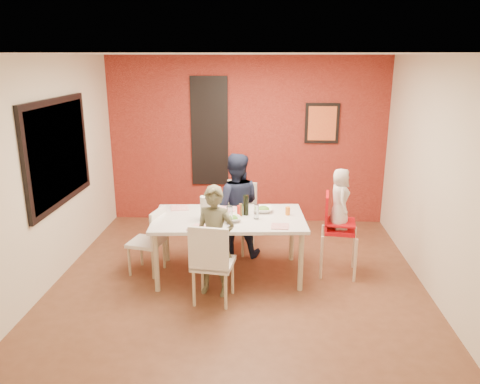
# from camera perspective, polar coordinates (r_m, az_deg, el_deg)

# --- Properties ---
(ground) EXTENTS (4.50, 4.50, 0.00)m
(ground) POSITION_cam_1_polar(r_m,az_deg,el_deg) (5.93, -0.16, -10.61)
(ground) COLOR brown
(ground) RESTS_ON ground
(ceiling) EXTENTS (4.50, 4.50, 0.02)m
(ceiling) POSITION_cam_1_polar(r_m,az_deg,el_deg) (5.29, -0.19, 16.48)
(ceiling) COLOR white
(ceiling) RESTS_ON wall_back
(wall_back) EXTENTS (4.50, 0.02, 2.70)m
(wall_back) POSITION_cam_1_polar(r_m,az_deg,el_deg) (7.65, 0.81, 6.26)
(wall_back) COLOR beige
(wall_back) RESTS_ON ground
(wall_front) EXTENTS (4.50, 0.02, 2.70)m
(wall_front) POSITION_cam_1_polar(r_m,az_deg,el_deg) (3.32, -2.46, -7.36)
(wall_front) COLOR beige
(wall_front) RESTS_ON ground
(wall_left) EXTENTS (0.02, 4.50, 2.70)m
(wall_left) POSITION_cam_1_polar(r_m,az_deg,el_deg) (6.01, -22.12, 2.28)
(wall_left) COLOR beige
(wall_left) RESTS_ON ground
(wall_right) EXTENTS (0.02, 4.50, 2.70)m
(wall_right) POSITION_cam_1_polar(r_m,az_deg,el_deg) (5.78, 22.71, 1.68)
(wall_right) COLOR beige
(wall_right) RESTS_ON ground
(brick_accent_wall) EXTENTS (4.50, 0.02, 2.70)m
(brick_accent_wall) POSITION_cam_1_polar(r_m,az_deg,el_deg) (7.63, 0.81, 6.23)
(brick_accent_wall) COLOR maroon
(brick_accent_wall) RESTS_ON ground
(picture_window_frame) EXTENTS (0.05, 1.70, 1.30)m
(picture_window_frame) POSITION_cam_1_polar(r_m,az_deg,el_deg) (6.14, -21.29, 4.55)
(picture_window_frame) COLOR black
(picture_window_frame) RESTS_ON wall_left
(picture_window_pane) EXTENTS (0.02, 1.55, 1.15)m
(picture_window_pane) POSITION_cam_1_polar(r_m,az_deg,el_deg) (6.13, -21.17, 4.55)
(picture_window_pane) COLOR black
(picture_window_pane) RESTS_ON wall_left
(glassblock_strip) EXTENTS (0.55, 0.03, 1.70)m
(glassblock_strip) POSITION_cam_1_polar(r_m,az_deg,el_deg) (7.64, -3.73, 7.35)
(glassblock_strip) COLOR silver
(glassblock_strip) RESTS_ON wall_back
(glassblock_surround) EXTENTS (0.60, 0.03, 1.76)m
(glassblock_surround) POSITION_cam_1_polar(r_m,az_deg,el_deg) (7.63, -3.74, 7.34)
(glassblock_surround) COLOR black
(glassblock_surround) RESTS_ON wall_back
(art_print_frame) EXTENTS (0.54, 0.03, 0.64)m
(art_print_frame) POSITION_cam_1_polar(r_m,az_deg,el_deg) (7.61, 9.97, 8.25)
(art_print_frame) COLOR black
(art_print_frame) RESTS_ON wall_back
(art_print_canvas) EXTENTS (0.44, 0.01, 0.54)m
(art_print_canvas) POSITION_cam_1_polar(r_m,az_deg,el_deg) (7.60, 9.98, 8.23)
(art_print_canvas) COLOR orange
(art_print_canvas) RESTS_ON wall_back
(dining_table) EXTENTS (1.92, 1.15, 0.77)m
(dining_table) POSITION_cam_1_polar(r_m,az_deg,el_deg) (5.79, -1.37, -3.71)
(dining_table) COLOR silver
(dining_table) RESTS_ON ground
(chair_near) EXTENTS (0.49, 0.49, 0.95)m
(chair_near) POSITION_cam_1_polar(r_m,az_deg,el_deg) (5.19, -3.52, -8.26)
(chair_near) COLOR silver
(chair_near) RESTS_ON ground
(chair_far) EXTENTS (0.58, 0.58, 0.97)m
(chair_far) POSITION_cam_1_polar(r_m,az_deg,el_deg) (6.66, -0.16, -2.47)
(chair_far) COLOR white
(chair_far) RESTS_ON ground
(chair_left) EXTENTS (0.47, 0.47, 0.86)m
(chair_left) POSITION_cam_1_polar(r_m,az_deg,el_deg) (6.02, -10.76, -5.49)
(chair_left) COLOR white
(chair_left) RESTS_ON ground
(high_chair) EXTENTS (0.49, 0.49, 1.05)m
(high_chair) POSITION_cam_1_polar(r_m,az_deg,el_deg) (5.98, 11.60, -4.14)
(high_chair) COLOR red
(high_chair) RESTS_ON ground
(child_near) EXTENTS (0.53, 0.41, 1.30)m
(child_near) POSITION_cam_1_polar(r_m,az_deg,el_deg) (5.36, -3.12, -6.02)
(child_near) COLOR brown
(child_near) RESTS_ON ground
(child_far) EXTENTS (0.71, 0.56, 1.44)m
(child_far) POSITION_cam_1_polar(r_m,az_deg,el_deg) (6.38, -0.56, -1.62)
(child_far) COLOR black
(child_far) RESTS_ON ground
(toddler) EXTENTS (0.26, 0.38, 0.76)m
(toddler) POSITION_cam_1_polar(r_m,az_deg,el_deg) (5.86, 12.08, -0.81)
(toddler) COLOR beige
(toddler) RESTS_ON high_chair
(plate_near_left) EXTENTS (0.30, 0.30, 0.01)m
(plate_near_left) POSITION_cam_1_polar(r_m,az_deg,el_deg) (5.40, -4.94, -4.42)
(plate_near_left) COLOR white
(plate_near_left) RESTS_ON dining_table
(plate_far_mid) EXTENTS (0.22, 0.22, 0.01)m
(plate_far_mid) POSITION_cam_1_polar(r_m,az_deg,el_deg) (6.05, -1.52, -2.06)
(plate_far_mid) COLOR white
(plate_far_mid) RESTS_ON dining_table
(plate_near_right) EXTENTS (0.22, 0.22, 0.01)m
(plate_near_right) POSITION_cam_1_polar(r_m,az_deg,el_deg) (5.46, 4.90, -4.19)
(plate_near_right) COLOR silver
(plate_near_right) RESTS_ON dining_table
(plate_far_left) EXTENTS (0.27, 0.27, 0.01)m
(plate_far_left) POSITION_cam_1_polar(r_m,az_deg,el_deg) (6.14, -7.36, -1.92)
(plate_far_left) COLOR white
(plate_far_left) RESTS_ON dining_table
(salad_bowl_a) EXTENTS (0.28, 0.28, 0.05)m
(salad_bowl_a) POSITION_cam_1_polar(r_m,az_deg,el_deg) (5.62, -1.02, -3.30)
(salad_bowl_a) COLOR silver
(salad_bowl_a) RESTS_ON dining_table
(salad_bowl_b) EXTENTS (0.25, 0.25, 0.06)m
(salad_bowl_b) POSITION_cam_1_polar(r_m,az_deg,el_deg) (5.95, 2.88, -2.16)
(salad_bowl_b) COLOR white
(salad_bowl_b) RESTS_ON dining_table
(wine_bottle) EXTENTS (0.07, 0.07, 0.26)m
(wine_bottle) POSITION_cam_1_polar(r_m,az_deg,el_deg) (5.80, 0.73, -1.62)
(wine_bottle) COLOR black
(wine_bottle) RESTS_ON dining_table
(wine_glass_a) EXTENTS (0.07, 0.07, 0.21)m
(wine_glass_a) POSITION_cam_1_polar(r_m,az_deg,el_deg) (5.50, -1.29, -2.86)
(wine_glass_a) COLOR silver
(wine_glass_a) RESTS_ON dining_table
(wine_glass_b) EXTENTS (0.06, 0.06, 0.18)m
(wine_glass_b) POSITION_cam_1_polar(r_m,az_deg,el_deg) (5.68, 2.01, -2.42)
(wine_glass_b) COLOR silver
(wine_glass_b) RESTS_ON dining_table
(paper_towel_roll) EXTENTS (0.13, 0.13, 0.29)m
(paper_towel_roll) POSITION_cam_1_polar(r_m,az_deg,el_deg) (5.65, -4.21, -1.95)
(paper_towel_roll) COLOR white
(paper_towel_roll) RESTS_ON dining_table
(condiment_red) EXTENTS (0.04, 0.04, 0.15)m
(condiment_red) POSITION_cam_1_polar(r_m,az_deg,el_deg) (5.73, -0.19, -2.40)
(condiment_red) COLOR red
(condiment_red) RESTS_ON dining_table
(condiment_green) EXTENTS (0.03, 0.03, 0.14)m
(condiment_green) POSITION_cam_1_polar(r_m,az_deg,el_deg) (5.81, 0.20, -2.20)
(condiment_green) COLOR #317B29
(condiment_green) RESTS_ON dining_table
(condiment_brown) EXTENTS (0.04, 0.04, 0.16)m
(condiment_brown) POSITION_cam_1_polar(r_m,az_deg,el_deg) (5.78, 0.07, -2.20)
(condiment_brown) COLOR brown
(condiment_brown) RESTS_ON dining_table
(sippy_cup) EXTENTS (0.06, 0.06, 0.10)m
(sippy_cup) POSITION_cam_1_polar(r_m,az_deg,el_deg) (5.85, 5.83, -2.31)
(sippy_cup) COLOR orange
(sippy_cup) RESTS_ON dining_table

